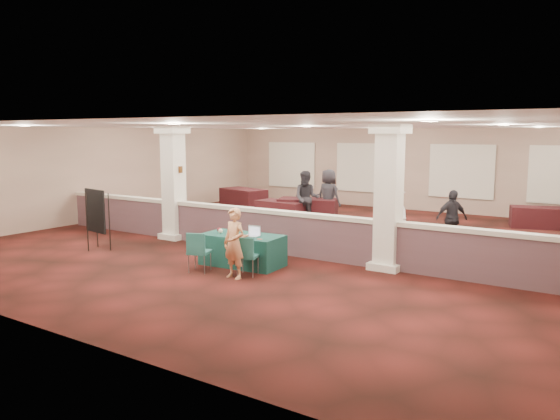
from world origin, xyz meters
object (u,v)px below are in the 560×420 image
Objects in this scene: woman at (234,243)px; far_table_front_right at (506,250)px; far_table_back_left at (243,199)px; far_table_front_left at (282,212)px; attendee_b at (394,211)px; easel_board at (95,212)px; conf_chair_main at (246,253)px; far_table_front_center at (310,229)px; far_table_back_right at (538,217)px; attendee_a at (307,198)px; attendee_c at (452,218)px; near_table at (242,250)px; far_table_back_center at (308,210)px; attendee_d at (328,196)px; conf_chair_side at (198,249)px.

woman is 0.84× the size of far_table_front_right.
far_table_front_left is at bearing -31.86° from far_table_back_left.
attendee_b is at bearing -6.94° from far_table_front_left.
easel_board reaches higher than woman.
woman is at bearing -130.72° from conf_chair_main.
easel_board is 8.50m from far_table_back_left.
far_table_back_right is at bearing 49.84° from far_table_front_center.
far_table_back_left is 1.11× the size of attendee_a.
attendee_a reaches higher than attendee_b.
conf_chair_main is 6.10m from attendee_c.
far_table_back_center is at bearing 103.40° from near_table.
far_table_front_center is at bearing -37.32° from far_table_back_left.
attendee_b is (-3.24, -4.10, 0.43)m from far_table_back_right.
attendee_b is 3.24m from attendee_d.
easel_board is 0.95× the size of far_table_back_right.
conf_chair_side is (-1.06, -0.33, 0.02)m from conf_chair_main.
woman is 7.71m from attendee_d.
attendee_b reaches higher than far_table_back_center.
woman is (0.95, 0.07, 0.22)m from conf_chair_side.
far_table_front_left is (-3.14, 6.61, -0.38)m from woman.
conf_chair_main is 7.39m from far_table_back_center.
far_table_front_center is 3.45m from attendee_d.
conf_chair_side is 0.50× the size of attendee_a.
far_table_front_center is (-0.13, 3.30, -0.01)m from near_table.
near_table is at bearing 125.46° from woman.
attendee_a is (-2.14, 6.54, 0.15)m from woman.
attendee_a is (4.15, -2.02, 0.49)m from far_table_back_left.
woman is 6.38m from attendee_c.
attendee_d is (-4.67, 1.77, 0.14)m from attendee_c.
far_table_front_left is 8.28m from far_table_back_right.
conf_chair_side is at bearing -169.76° from attendee_c.
far_table_front_center is 1.04× the size of far_table_back_right.
woman is 0.75× the size of far_table_back_center.
far_table_back_right is 5.24m from attendee_b.
far_table_front_center is (4.06, 4.06, -0.66)m from easel_board.
easel_board is 5.78m from far_table_front_center.
near_table is 6.19m from far_table_front_left.
attendee_b is (3.55, -1.09, 0.37)m from far_table_back_center.
attendee_b is (1.08, 6.10, 0.02)m from woman.
conf_chair_side is 0.58× the size of attendee_c.
attendee_d is at bearing 97.39° from near_table.
far_table_back_left is at bearing 158.37° from far_table_front_right.
attendee_b reaches higher than conf_chair_side.
far_table_back_left is 1.10× the size of attendee_d.
conf_chair_side is 11.54m from far_table_back_right.
attendee_d is (2.89, 7.26, -0.10)m from easel_board.
attendee_d is at bearing -156.22° from far_table_back_right.
conf_chair_side is (-0.40, -1.06, 0.17)m from near_table.
far_table_front_left is at bearing -139.21° from far_table_back_center.
easel_board is (-4.84, -0.04, 0.50)m from conf_chair_main.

